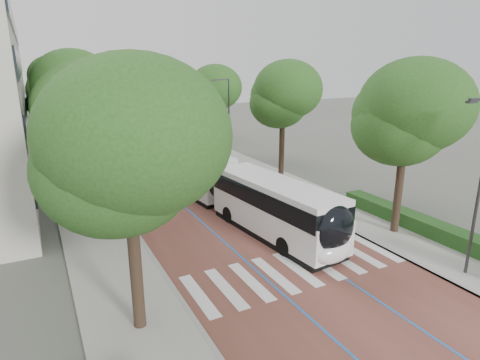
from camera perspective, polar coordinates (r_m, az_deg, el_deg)
name	(u,v)px	position (r m, az deg, el deg)	size (l,w,h in m)	color
ground	(306,280)	(18.87, 9.38, -13.81)	(160.00, 160.00, 0.00)	#51544C
road	(122,139)	(54.71, -16.40, 5.57)	(11.00, 140.00, 0.02)	brown
sidewalk_left	(60,144)	(53.83, -24.25, 4.70)	(4.00, 140.00, 0.12)	#989690
sidewalk_right	(177,135)	(56.56, -8.92, 6.41)	(4.00, 140.00, 0.12)	#989690
kerb_left	(76,143)	(53.95, -22.25, 4.95)	(0.20, 140.00, 0.14)	gray
kerb_right	(164,136)	(56.00, -10.77, 6.22)	(0.20, 140.00, 0.14)	gray
zebra_crossing	(297,269)	(19.67, 8.10, -12.37)	(10.55, 3.60, 0.01)	silver
lane_line_left	(110,140)	(54.44, -18.06, 5.40)	(0.12, 126.00, 0.01)	#235CB0
lane_line_right	(135,138)	(55.02, -14.77, 5.77)	(0.12, 126.00, 0.01)	#235CB0
hedge	(442,232)	(24.75, 26.76, -6.62)	(1.20, 14.00, 0.80)	#1A4417
streetlight_near	(479,175)	(19.95, 30.91, 0.66)	(1.82, 0.20, 8.00)	#333335
streetlight_far	(227,114)	(39.00, -1.83, 9.39)	(1.82, 0.20, 8.00)	#333335
lamp_post_left	(124,168)	(21.96, -16.14, 1.68)	(0.14, 0.14, 8.00)	#333335
trees_left	(65,97)	(35.75, -23.59, 10.77)	(6.28, 60.70, 9.89)	black
trees_right	(240,97)	(38.87, -0.05, 11.66)	(5.95, 47.79, 9.21)	black
lead_bus	(238,191)	(25.48, -0.34, -1.55)	(4.30, 18.55, 3.20)	black
bus_queued_0	(167,146)	(40.21, -10.40, 4.72)	(3.16, 12.51, 3.20)	silver
bus_queued_1	(140,128)	(52.80, -14.09, 7.16)	(2.56, 12.40, 3.20)	silver
bus_queued_2	(120,118)	(64.47, -16.76, 8.50)	(2.97, 12.48, 3.20)	silver
bus_queued_3	(103,110)	(76.62, -18.91, 9.41)	(3.24, 12.52, 3.20)	silver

